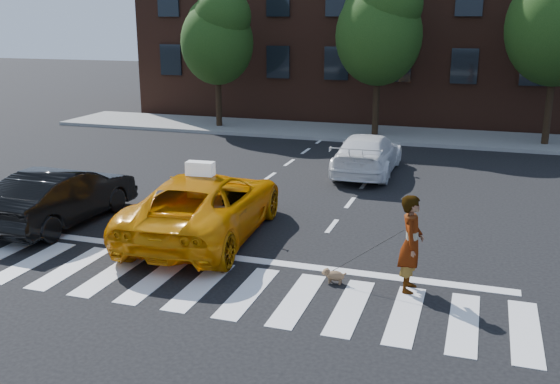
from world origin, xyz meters
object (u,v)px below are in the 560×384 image
Objects in this scene: tree_mid at (380,25)px; taxi at (205,205)px; tree_right at (560,14)px; woman at (411,244)px; black_sedan at (63,196)px; white_suv at (367,154)px; dog at (333,275)px; tree_left at (218,33)px.

taxi is at bearing -96.71° from tree_mid.
woman is at bearing -102.80° from tree_right.
black_sedan is 0.95× the size of white_suv.
dog is at bearing 95.94° from white_suv.
tree_mid reaches higher than tree_left.
tree_mid is at bearing 11.22° from woman.
taxi is at bearing -67.76° from tree_left.
tree_left is 19.08m from dog.
black_sedan is 10.05m from white_suv.
tree_right is 1.65× the size of white_suv.
tree_mid is at bearing 180.00° from tree_right.
taxi is 1.27× the size of black_sedan.
taxi is 7.92m from white_suv.
white_suv is at bearing -132.27° from tree_right.
tree_left is 7.51m from tree_mid.
white_suv is (8.37, -6.75, -3.76)m from tree_left.
taxi is 2.94× the size of woman.
woman reaches higher than black_sedan.
tree_right reaches higher than white_suv.
dog is at bearing -83.18° from tree_mid.
white_suv is (0.87, -6.75, -4.17)m from tree_mid.
black_sedan is at bearing -0.18° from taxi.
white_suv is at bearing 99.08° from dog.
taxi is at bearing 156.12° from dog.
tree_right reaches higher than woman.
woman is (8.92, -1.40, 0.23)m from black_sedan.
tree_right is 16.86m from woman.
woman is (2.52, -9.15, 0.28)m from white_suv.
tree_left is 19.58m from woman.
tree_mid is at bearing -0.00° from tree_left.
dog is (-1.47, -0.14, -0.79)m from woman.
black_sedan is 8.66× the size of dog.
taxi is (-1.68, -14.24, -4.07)m from tree_mid.
woman reaches higher than white_suv.
tree_mid is 16.05m from black_sedan.
tree_left is 15.82m from taxi.
black_sedan is at bearing 80.27° from woman.
white_suv is (-6.13, -6.75, -4.58)m from tree_right.
taxi reaches higher than dog.
black_sedan is at bearing 49.92° from white_suv.
tree_left is at bearing 180.00° from tree_mid.
tree_left is 12.71× the size of dog.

